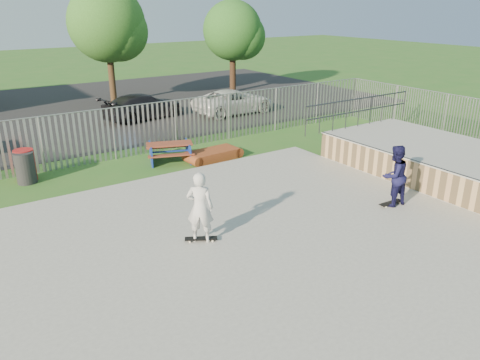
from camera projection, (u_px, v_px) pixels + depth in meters
ground at (214, 269)px, 10.61m from camera, size 120.00×120.00×0.00m
concrete_slab at (214, 266)px, 10.58m from camera, size 15.00×12.00×0.15m
quarter_pipe at (433, 160)px, 16.18m from camera, size 5.50×7.05×2.19m
fence at (164, 165)px, 14.33m from camera, size 26.04×16.02×2.00m
picnic_table at (170, 152)px, 17.71m from camera, size 2.07×1.90×0.72m
funbox at (213, 155)px, 17.97m from camera, size 1.94×1.05×0.38m
trash_bin_red at (25, 165)px, 15.75m from camera, size 0.65×0.65×1.08m
trash_bin_grey at (25, 168)px, 15.52m from camera, size 0.63×0.63×1.05m
parking_lot at (33, 114)px, 25.34m from camera, size 40.00×18.00×0.02m
car_dark at (143, 106)px, 24.13m from camera, size 4.67×2.56×1.28m
car_white at (234, 101)px, 25.35m from camera, size 4.63×2.28×1.27m
tree_mid at (107, 23)px, 26.66m from camera, size 4.39×4.39×6.77m
tree_right at (233, 31)px, 30.32m from camera, size 3.83×3.83×5.90m
skateboard_a at (391, 203)px, 13.62m from camera, size 0.81×0.24×0.08m
skateboard_b at (201, 239)px, 11.55m from camera, size 0.79×0.57×0.08m
skater_navy at (394, 176)px, 13.31m from camera, size 0.91×0.72×1.80m
skater_white at (200, 208)px, 11.24m from camera, size 0.78×0.75×1.80m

